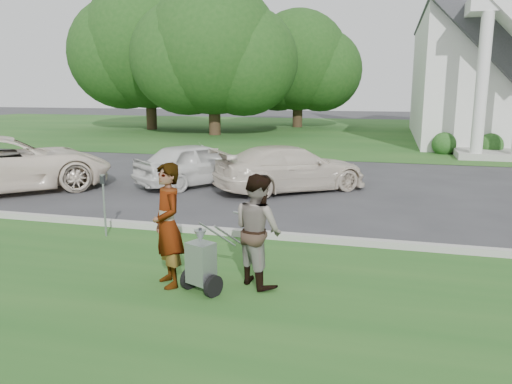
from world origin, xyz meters
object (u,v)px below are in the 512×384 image
at_px(tree_left, 213,54).
at_px(striping_cart, 202,264).
at_px(tree_back, 298,65).
at_px(person_left, 168,226).
at_px(person_right, 258,231).
at_px(parking_meter_near, 104,198).
at_px(car_a, 6,164).
at_px(car_b, 197,164).
at_px(church, 504,35).
at_px(car_c, 291,168).
at_px(tree_far, 149,50).

distance_m(tree_left, striping_cart, 26.18).
xyz_separation_m(tree_back, person_left, (3.89, -32.19, -3.78)).
bearing_deg(person_right, parking_meter_near, 15.77).
bearing_deg(parking_meter_near, car_a, 147.62).
bearing_deg(parking_meter_near, person_right, -24.16).
relative_size(striping_cart, car_b, 0.31).
height_order(person_left, car_b, person_left).
xyz_separation_m(church, car_b, (-11.73, -17.53, -5.27)).
height_order(church, car_c, church).
distance_m(parking_meter_near, car_b, 5.76).
distance_m(church, striping_cart, 27.40).
relative_size(person_left, car_c, 0.41).
height_order(tree_back, person_left, tree_back).
relative_size(person_left, person_right, 1.10).
distance_m(person_right, car_b, 8.36).
relative_size(tree_left, car_c, 2.31).
bearing_deg(striping_cart, person_right, 60.64).
height_order(striping_cart, car_a, car_a).
xyz_separation_m(tree_left, parking_meter_near, (5.55, -22.16, -4.29)).
bearing_deg(tree_back, car_a, -97.95).
xyz_separation_m(striping_cart, car_b, (-3.19, 7.93, 0.22)).
bearing_deg(tree_left, person_right, -68.87).
xyz_separation_m(church, car_a, (-16.76, -19.93, -5.12)).
distance_m(striping_cart, car_a, 9.91).
distance_m(person_left, car_b, 8.22).
bearing_deg(tree_back, person_left, -83.11).
height_order(tree_back, striping_cart, tree_back).
distance_m(person_left, person_right, 1.36).
relative_size(striping_cart, car_a, 0.21).
xyz_separation_m(tree_left, tree_back, (4.00, 8.00, -0.38)).
xyz_separation_m(tree_far, car_a, (6.26, -21.80, -4.87)).
bearing_deg(car_b, tree_left, -35.55).
distance_m(striping_cart, car_b, 8.55).
distance_m(church, tree_back, 14.77).
bearing_deg(tree_far, tree_back, 26.56).
bearing_deg(church, parking_meter_near, -116.22).
distance_m(church, tree_left, 17.07).
height_order(church, tree_left, church).
xyz_separation_m(church, tree_back, (-13.01, 6.87, -1.21)).
bearing_deg(church, car_b, -123.79).
bearing_deg(car_b, striping_cart, 148.54).
bearing_deg(parking_meter_near, car_c, 64.07).
bearing_deg(person_right, church, -67.49).
bearing_deg(car_c, person_left, 138.92).
distance_m(person_right, car_a, 10.23).
xyz_separation_m(church, car_c, (-8.73, -17.65, -5.27)).
bearing_deg(person_right, tree_far, -20.52).
xyz_separation_m(person_left, person_right, (1.30, 0.40, -0.08)).
relative_size(tree_left, tree_far, 0.91).
height_order(tree_left, car_a, tree_left).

